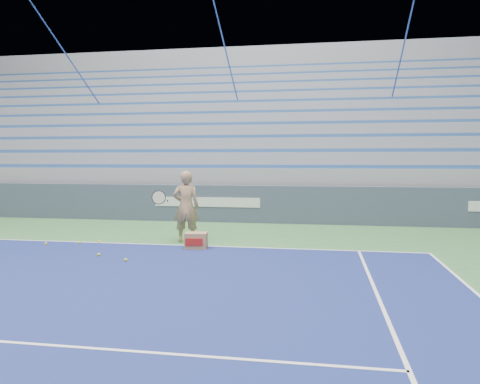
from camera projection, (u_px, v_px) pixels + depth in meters
The scene contains 9 objects.
sponsor_barrier at pixel (208, 203), 14.07m from camera, with size 30.00×0.32×1.10m.
bleachers at pixel (240, 148), 19.57m from camera, with size 31.00×9.15×7.30m.
tennis_player at pixel (186, 206), 10.53m from camera, with size 0.94×0.87×1.61m.
ball_box at pixel (196, 241), 9.78m from camera, with size 0.49×0.39×0.34m.
tennis_ball_0 at pixel (126, 260), 8.54m from camera, with size 0.07×0.07×0.07m, color #CBD72C.
tennis_ball_1 at pixel (99, 241), 10.46m from camera, with size 0.07×0.07×0.07m, color #CBD72C.
tennis_ball_2 at pixel (80, 243), 10.31m from camera, with size 0.07×0.07×0.07m, color #CBD72C.
tennis_ball_3 at pixel (46, 244), 10.17m from camera, with size 0.07×0.07×0.07m, color #CBD72C.
tennis_ball_4 at pixel (99, 255), 9.00m from camera, with size 0.07×0.07×0.07m, color #CBD72C.
Camera 1 is at (3.32, 2.23, 1.87)m, focal length 35.00 mm.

